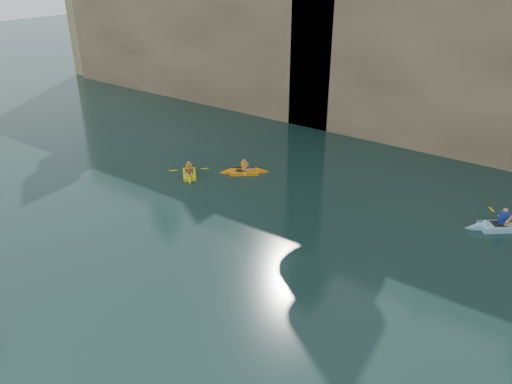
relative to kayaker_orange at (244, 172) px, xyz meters
The scene contains 9 objects.
ground 14.47m from the kayaker_orange, 60.48° to the right, with size 160.00×160.00×0.00m, color black.
cliff 19.71m from the kayaker_orange, 67.73° to the left, with size 70.00×16.00×12.00m, color tan.
cliff_slab_west 17.10m from the kayaker_orange, 142.13° to the left, with size 26.00×2.40×10.56m, color tan.
cliff_slab_center 14.65m from the kayaker_orange, 47.63° to the left, with size 24.00×2.40×11.40m, color tan.
sea_cave_west 14.46m from the kayaker_orange, 139.27° to the left, with size 4.50×1.00×4.00m, color black.
sea_cave_center 9.98m from the kayaker_orange, 71.50° to the left, with size 3.50×1.00×3.20m, color black.
kayaker_orange is the anchor object (origin of this frame).
kayaker_yellow 2.92m from the kayaker_orange, 138.21° to the right, with size 2.25×2.23×1.04m.
kayaker_ltblue_mid 12.70m from the kayaker_orange, ahead, with size 3.03×2.68×1.26m.
Camera 1 is at (7.94, -6.85, 10.83)m, focal length 35.00 mm.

